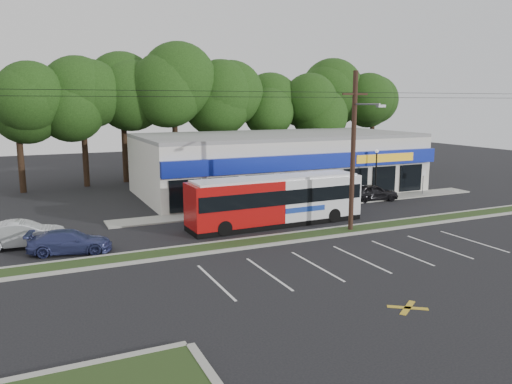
{
  "coord_description": "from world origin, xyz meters",
  "views": [
    {
      "loc": [
        -15.38,
        -24.57,
        8.13
      ],
      "look_at": [
        -1.8,
        5.0,
        2.24
      ],
      "focal_mm": 35.0,
      "sensor_mm": 36.0,
      "label": 1
    }
  ],
  "objects_px": {
    "metrobus": "(276,199)",
    "pedestrian_a": "(302,200)",
    "sign_post": "(423,178)",
    "car_blue": "(70,242)",
    "utility_pole": "(352,147)",
    "pedestrian_b": "(294,202)",
    "car_silver": "(23,234)",
    "lamp_post": "(376,168)",
    "car_dark": "(373,192)"
  },
  "relations": [
    {
      "from": "lamp_post",
      "to": "car_silver",
      "type": "relative_size",
      "value": 0.93
    },
    {
      "from": "utility_pole",
      "to": "pedestrian_b",
      "type": "distance_m",
      "value": 7.25
    },
    {
      "from": "car_dark",
      "to": "utility_pole",
      "type": "bearing_deg",
      "value": 143.2
    },
    {
      "from": "lamp_post",
      "to": "car_dark",
      "type": "distance_m",
      "value": 2.04
    },
    {
      "from": "car_dark",
      "to": "car_blue",
      "type": "distance_m",
      "value": 24.69
    },
    {
      "from": "utility_pole",
      "to": "pedestrian_b",
      "type": "height_order",
      "value": "utility_pole"
    },
    {
      "from": "lamp_post",
      "to": "car_blue",
      "type": "bearing_deg",
      "value": -167.87
    },
    {
      "from": "car_silver",
      "to": "pedestrian_a",
      "type": "relative_size",
      "value": 2.71
    },
    {
      "from": "pedestrian_a",
      "to": "pedestrian_b",
      "type": "bearing_deg",
      "value": 8.74
    },
    {
      "from": "utility_pole",
      "to": "pedestrian_b",
      "type": "bearing_deg",
      "value": 98.37
    },
    {
      "from": "utility_pole",
      "to": "car_dark",
      "type": "distance_m",
      "value": 11.77
    },
    {
      "from": "car_silver",
      "to": "metrobus",
      "type": "bearing_deg",
      "value": -90.75
    },
    {
      "from": "sign_post",
      "to": "car_silver",
      "type": "distance_m",
      "value": 32.12
    },
    {
      "from": "utility_pole",
      "to": "car_silver",
      "type": "relative_size",
      "value": 10.9
    },
    {
      "from": "lamp_post",
      "to": "pedestrian_a",
      "type": "height_order",
      "value": "lamp_post"
    },
    {
      "from": "sign_post",
      "to": "pedestrian_b",
      "type": "distance_m",
      "value": 14.15
    },
    {
      "from": "pedestrian_a",
      "to": "metrobus",
      "type": "bearing_deg",
      "value": 10.15
    },
    {
      "from": "car_blue",
      "to": "sign_post",
      "type": "bearing_deg",
      "value": -67.16
    },
    {
      "from": "metrobus",
      "to": "pedestrian_a",
      "type": "relative_size",
      "value": 7.21
    },
    {
      "from": "sign_post",
      "to": "car_blue",
      "type": "distance_m",
      "value": 30.1
    },
    {
      "from": "car_dark",
      "to": "car_blue",
      "type": "relative_size",
      "value": 0.95
    },
    {
      "from": "sign_post",
      "to": "car_dark",
      "type": "distance_m",
      "value": 5.54
    },
    {
      "from": "metrobus",
      "to": "pedestrian_a",
      "type": "height_order",
      "value": "metrobus"
    },
    {
      "from": "sign_post",
      "to": "car_dark",
      "type": "height_order",
      "value": "sign_post"
    },
    {
      "from": "utility_pole",
      "to": "metrobus",
      "type": "height_order",
      "value": "utility_pole"
    },
    {
      "from": "metrobus",
      "to": "car_blue",
      "type": "xyz_separation_m",
      "value": [
        -13.12,
        -1.0,
        -1.09
      ]
    },
    {
      "from": "metrobus",
      "to": "pedestrian_a",
      "type": "xyz_separation_m",
      "value": [
        3.62,
        2.9,
        -0.88
      ]
    },
    {
      "from": "car_dark",
      "to": "pedestrian_b",
      "type": "distance_m",
      "value": 8.74
    },
    {
      "from": "lamp_post",
      "to": "sign_post",
      "type": "relative_size",
      "value": 1.91
    },
    {
      "from": "car_blue",
      "to": "pedestrian_b",
      "type": "height_order",
      "value": "pedestrian_b"
    },
    {
      "from": "metrobus",
      "to": "car_silver",
      "type": "bearing_deg",
      "value": 173.71
    },
    {
      "from": "car_silver",
      "to": "car_blue",
      "type": "height_order",
      "value": "car_silver"
    },
    {
      "from": "sign_post",
      "to": "pedestrian_a",
      "type": "xyz_separation_m",
      "value": [
        -12.92,
        -1.18,
        -0.71
      ]
    },
    {
      "from": "pedestrian_b",
      "to": "sign_post",
      "type": "bearing_deg",
      "value": -146.37
    },
    {
      "from": "metrobus",
      "to": "lamp_post",
      "type": "bearing_deg",
      "value": 18.87
    },
    {
      "from": "utility_pole",
      "to": "metrobus",
      "type": "bearing_deg",
      "value": 133.33
    },
    {
      "from": "sign_post",
      "to": "pedestrian_a",
      "type": "relative_size",
      "value": 1.31
    },
    {
      "from": "car_silver",
      "to": "pedestrian_a",
      "type": "xyz_separation_m",
      "value": [
        19.06,
        1.62,
        0.09
      ]
    },
    {
      "from": "lamp_post",
      "to": "car_dark",
      "type": "relative_size",
      "value": 1.02
    },
    {
      "from": "sign_post",
      "to": "metrobus",
      "type": "distance_m",
      "value": 17.03
    },
    {
      "from": "utility_pole",
      "to": "car_blue",
      "type": "distance_m",
      "value": 17.36
    },
    {
      "from": "sign_post",
      "to": "pedestrian_a",
      "type": "distance_m",
      "value": 12.99
    },
    {
      "from": "metrobus",
      "to": "pedestrian_a",
      "type": "distance_m",
      "value": 4.72
    },
    {
      "from": "lamp_post",
      "to": "pedestrian_b",
      "type": "bearing_deg",
      "value": -166.12
    },
    {
      "from": "utility_pole",
      "to": "lamp_post",
      "type": "xyz_separation_m",
      "value": [
        8.17,
        7.87,
        -2.74
      ]
    },
    {
      "from": "utility_pole",
      "to": "car_dark",
      "type": "relative_size",
      "value": 11.95
    },
    {
      "from": "lamp_post",
      "to": "car_silver",
      "type": "height_order",
      "value": "lamp_post"
    },
    {
      "from": "lamp_post",
      "to": "car_blue",
      "type": "height_order",
      "value": "lamp_post"
    },
    {
      "from": "lamp_post",
      "to": "metrobus",
      "type": "bearing_deg",
      "value": -159.56
    },
    {
      "from": "lamp_post",
      "to": "sign_post",
      "type": "distance_m",
      "value": 5.13
    }
  ]
}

